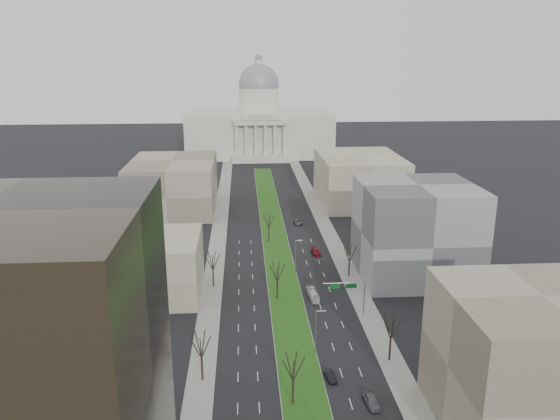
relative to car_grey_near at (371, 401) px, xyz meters
name	(u,v)px	position (x,y,z in m)	size (l,w,h in m)	color
ground	(275,242)	(-10.76, 81.05, -0.83)	(600.00, 600.00, 0.00)	black
median	(276,243)	(-10.76, 80.03, -0.73)	(8.00, 222.03, 0.20)	#999993
sidewalk_left	(214,275)	(-28.26, 56.05, -0.75)	(5.00, 330.00, 0.15)	gray
sidewalk_right	(348,272)	(6.74, 56.05, -0.75)	(5.00, 330.00, 0.15)	gray
capitol	(259,126)	(-10.76, 230.63, 15.48)	(80.00, 46.00, 55.00)	beige
building_beige_left	(145,266)	(-43.76, 46.05, 6.17)	(26.00, 22.00, 14.00)	tan
building_tan_right	(533,364)	(22.24, -6.95, 10.17)	(26.00, 24.00, 22.00)	gray
building_grey_right	(416,231)	(23.24, 53.05, 11.17)	(28.00, 26.00, 24.00)	#585A5D
building_far_left	(173,185)	(-45.76, 121.05, 8.17)	(30.00, 40.00, 18.00)	gray
building_far_right	(359,179)	(24.24, 126.05, 8.17)	(30.00, 40.00, 18.00)	tan
tree_left_mid	(201,344)	(-27.96, 9.05, 6.17)	(5.40, 5.40, 9.72)	black
tree_left_far	(213,261)	(-27.96, 49.05, 6.02)	(5.28, 5.28, 9.50)	black
tree_right_mid	(391,326)	(6.44, 13.05, 6.33)	(5.52, 5.52, 9.94)	black
tree_right_far	(350,253)	(6.44, 53.05, 5.70)	(5.04, 5.04, 9.07)	black
tree_median_a	(293,367)	(-12.76, 1.05, 6.17)	(5.40, 5.40, 9.72)	black
tree_median_b	(277,271)	(-12.76, 41.05, 6.17)	(5.40, 5.40, 9.72)	black
tree_median_c	(269,220)	(-12.76, 81.05, 6.17)	(5.40, 5.40, 9.72)	black
streetlamp_median_b	(316,332)	(-7.00, 16.05, 3.98)	(1.90, 0.20, 9.16)	gray
streetlamp_median_c	(296,256)	(-7.00, 56.05, 3.98)	(1.90, 0.20, 9.16)	gray
mast_arm_signs	(352,291)	(2.73, 31.07, 5.28)	(9.12, 0.24, 8.09)	gray
car_grey_near	(371,401)	(0.00, 0.00, 0.00)	(1.95, 4.85, 1.65)	#56595F
car_black	(330,376)	(-5.56, 7.78, -0.17)	(1.40, 4.01, 1.32)	black
car_red	(316,252)	(0.08, 69.80, -0.05)	(2.16, 5.32, 1.55)	maroon
car_grey_far	(298,222)	(-2.08, 98.85, -0.13)	(2.31, 5.01, 1.39)	#53555B
box_van	(313,294)	(-4.43, 40.71, 0.19)	(1.70, 7.27, 2.03)	white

